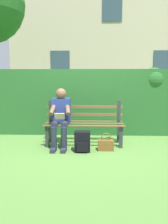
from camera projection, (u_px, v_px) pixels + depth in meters
The scene contains 7 objects.
ground at pixel (84, 145), 4.81m from camera, with size 60.00×60.00×0.00m, color #517F38.
park_bench at pixel (84, 123), 4.82m from camera, with size 1.67×0.54×0.93m.
person_seated at pixel (61, 116), 4.63m from camera, with size 0.44×0.73×1.20m.
hedge_backdrop at pixel (75, 101), 5.77m from camera, with size 6.59×0.70×1.66m.
building_facade at pixel (109, 34), 11.78m from camera, with size 9.63×3.00×7.33m.
backpack at pixel (82, 142), 4.34m from camera, with size 0.30×0.27×0.40m.
handbag at pixel (106, 145), 4.42m from camera, with size 0.31×0.15×0.35m.
Camera 1 is at (-0.15, 4.65, 1.43)m, focal length 36.08 mm.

